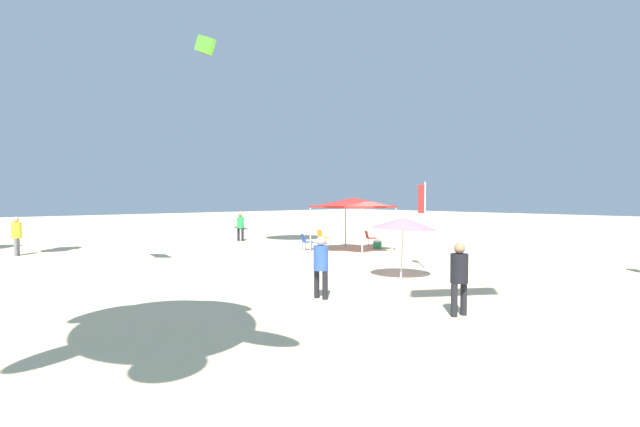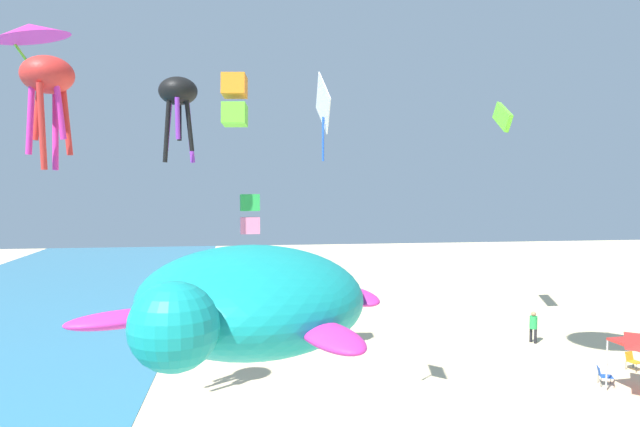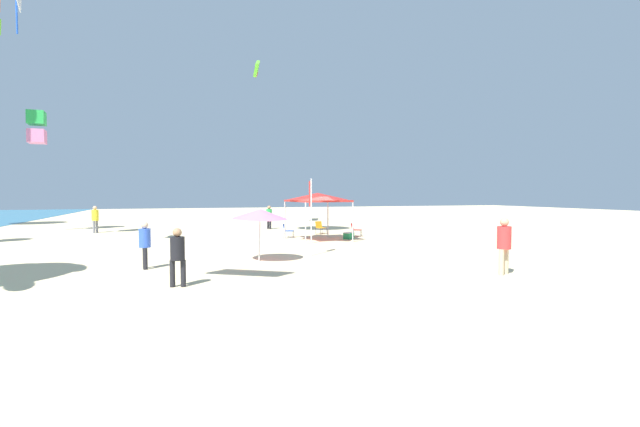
# 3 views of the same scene
# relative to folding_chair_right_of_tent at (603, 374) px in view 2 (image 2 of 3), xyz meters

# --- Properties ---
(folding_chair_right_of_tent) EXTENTS (0.70, 0.77, 0.82)m
(folding_chair_right_of_tent) POSITION_rel_folding_chair_right_of_tent_xyz_m (0.00, 0.00, 0.00)
(folding_chair_right_of_tent) COLOR black
(folding_chair_right_of_tent) RESTS_ON ground
(folding_chair_facing_ocean) EXTENTS (0.76, 0.69, 0.82)m
(folding_chair_facing_ocean) POSITION_rel_folding_chair_right_of_tent_xyz_m (1.73, -2.66, 0.00)
(folding_chair_facing_ocean) COLOR black
(folding_chair_facing_ocean) RESTS_ON ground
(person_near_umbrella) EXTENTS (0.45, 0.42, 1.75)m
(person_near_umbrella) POSITION_rel_folding_chair_right_of_tent_xyz_m (6.55, -0.20, 0.56)
(person_near_umbrella) COLOR black
(person_near_umbrella) RESTS_ON ground
(person_far_stroller) EXTENTS (0.45, 0.43, 1.82)m
(person_far_stroller) POSITION_rel_folding_chair_right_of_tent_xyz_m (7.04, 11.63, 0.60)
(person_far_stroller) COLOR slate
(person_far_stroller) RESTS_ON ground
(kite_box_green) EXTENTS (1.12, 1.09, 2.20)m
(kite_box_green) POSITION_rel_folding_chair_right_of_tent_xyz_m (8.59, 15.34, 6.68)
(kite_box_green) COLOR green
(kite_delta_magenta) EXTENTS (5.60, 5.63, 3.46)m
(kite_delta_magenta) POSITION_rel_folding_chair_right_of_tent_xyz_m (11.12, 27.34, 16.80)
(kite_delta_magenta) COLOR #E02D9E
(kite_octopus_red) EXTENTS (1.69, 1.69, 3.76)m
(kite_octopus_red) POSITION_rel_folding_chair_right_of_tent_xyz_m (-2.79, 21.99, 11.80)
(kite_octopus_red) COLOR red
(kite_diamond_white) EXTENTS (2.14, 0.32, 3.05)m
(kite_diamond_white) POSITION_rel_folding_chair_right_of_tent_xyz_m (-3.24, 12.88, 11.06)
(kite_diamond_white) COLOR white
(kite_turtle_teal) EXTENTS (6.14, 6.00, 2.04)m
(kite_turtle_teal) POSITION_rel_folding_chair_right_of_tent_xyz_m (-12.73, 15.41, 6.44)
(kite_turtle_teal) COLOR teal
(kite_box_orange) EXTENTS (1.24, 1.16, 2.26)m
(kite_box_orange) POSITION_rel_folding_chair_right_of_tent_xyz_m (2.48, 15.99, 12.01)
(kite_box_orange) COLOR orange
(kite_parafoil_lime) EXTENTS (3.67, 1.08, 2.22)m
(kite_parafoil_lime) POSITION_rel_folding_chair_right_of_tent_xyz_m (10.52, -0.01, 12.38)
(kite_parafoil_lime) COLOR #66D82D
(kite_octopus_black) EXTENTS (1.88, 1.88, 4.18)m
(kite_octopus_black) POSITION_rel_folding_chair_right_of_tent_xyz_m (5.97, 18.79, 12.65)
(kite_octopus_black) COLOR black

